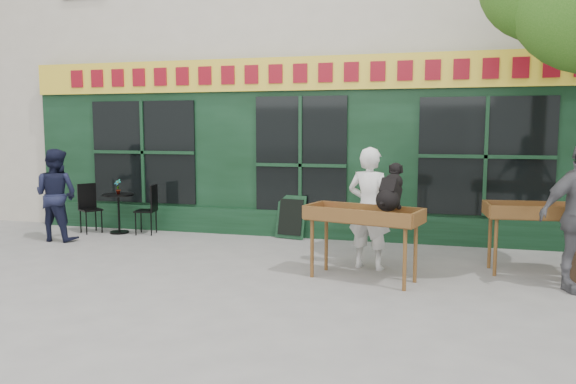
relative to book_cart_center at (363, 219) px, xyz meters
name	(u,v)px	position (x,y,z in m)	size (l,w,h in m)	color
ground	(263,267)	(-1.50, 0.29, -0.82)	(80.00, 80.00, 0.00)	slate
building	(338,3)	(-1.50, 6.26, 4.15)	(14.00, 7.26, 10.00)	beige
book_cart_center	(363,219)	(0.00, 0.00, 0.00)	(1.61, 0.98, 0.99)	brown
dog	(390,185)	(0.35, -0.05, 0.47)	(0.34, 0.60, 0.60)	black
woman	(369,208)	(0.00, 0.65, 0.06)	(0.64, 0.42, 1.76)	silver
book_cart_right	(543,216)	(2.36, 0.95, 0.00)	(1.55, 0.75, 0.99)	brown
bistro_table	(119,205)	(-4.99, 2.12, -0.28)	(0.60, 0.60, 0.76)	black
bistro_chair_left	(89,204)	(-5.61, 2.07, -0.26)	(0.50, 0.50, 0.95)	black
bistro_chair_right	(150,205)	(-4.35, 2.18, -0.26)	(0.42, 0.42, 0.95)	black
potted_plant	(118,187)	(-4.99, 2.12, 0.09)	(0.15, 0.10, 0.29)	gray
man_left	(56,195)	(-5.69, 1.22, 0.01)	(0.81, 0.63, 1.66)	black
chalkboard	(291,217)	(-1.65, 2.48, -0.42)	(0.58, 0.29, 0.79)	black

